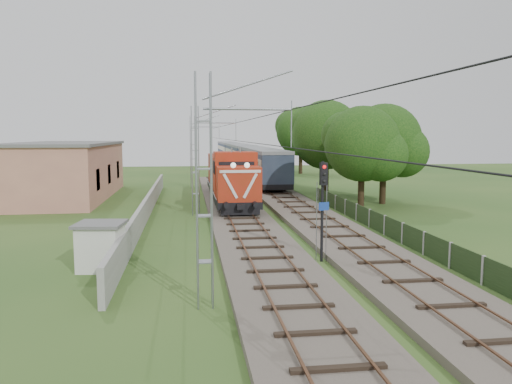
{
  "coord_description": "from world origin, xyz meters",
  "views": [
    {
      "loc": [
        -3.51,
        -24.85,
        5.95
      ],
      "look_at": [
        0.86,
        7.31,
        2.2
      ],
      "focal_mm": 35.0,
      "sensor_mm": 36.0,
      "label": 1
    }
  ],
  "objects": [
    {
      "name": "coach_rake",
      "position": [
        5.0,
        57.41,
        2.62
      ],
      "size": [
        3.19,
        71.03,
        3.68
      ],
      "color": "black",
      "rests_on": "ground"
    },
    {
      "name": "relay_hut",
      "position": [
        -7.4,
        -2.53,
        1.06
      ],
      "size": [
        2.26,
        2.26,
        2.1
      ],
      "color": "silver",
      "rests_on": "ground"
    },
    {
      "name": "locomotive",
      "position": [
        0.0,
        17.76,
        2.33
      ],
      "size": [
        3.15,
        17.97,
        4.56
      ],
      "color": "black",
      "rests_on": "ground"
    },
    {
      "name": "ground",
      "position": [
        0.0,
        0.0,
        0.0
      ],
      "size": [
        140.0,
        140.0,
        0.0
      ],
      "primitive_type": "plane",
      "color": "#2B4E1D",
      "rests_on": "ground"
    },
    {
      "name": "tree_b",
      "position": [
        13.15,
        15.97,
        5.34
      ],
      "size": [
        6.61,
        6.29,
        8.56
      ],
      "color": "#332515",
      "rests_on": "ground"
    },
    {
      "name": "signal_post",
      "position": [
        2.64,
        -2.59,
        3.24
      ],
      "size": [
        0.51,
        0.41,
        4.72
      ],
      "color": "black",
      "rests_on": "ground"
    },
    {
      "name": "tree_c",
      "position": [
        10.2,
        23.46,
        5.83
      ],
      "size": [
        7.21,
        6.87,
        9.35
      ],
      "color": "#332515",
      "rests_on": "ground"
    },
    {
      "name": "track_main",
      "position": [
        0.0,
        7.0,
        0.18
      ],
      "size": [
        4.2,
        70.0,
        0.45
      ],
      "color": "#6B6054",
      "rests_on": "ground"
    },
    {
      "name": "track_side",
      "position": [
        5.0,
        20.0,
        0.18
      ],
      "size": [
        4.2,
        80.0,
        0.45
      ],
      "color": "#6B6054",
      "rests_on": "ground"
    },
    {
      "name": "station_building",
      "position": [
        -15.0,
        24.0,
        2.63
      ],
      "size": [
        8.4,
        20.4,
        5.22
      ],
      "color": "tan",
      "rests_on": "ground"
    },
    {
      "name": "tree_d",
      "position": [
        13.54,
        49.42,
        6.32
      ],
      "size": [
        7.82,
        7.45,
        10.14
      ],
      "color": "#332515",
      "rests_on": "ground"
    },
    {
      "name": "boundary_wall",
      "position": [
        -6.5,
        12.0,
        0.75
      ],
      "size": [
        0.25,
        40.0,
        1.5
      ],
      "primitive_type": "cube",
      "color": "#9E9E99",
      "rests_on": "ground"
    },
    {
      "name": "tree_a",
      "position": [
        10.35,
        13.57,
        5.14
      ],
      "size": [
        6.35,
        6.05,
        8.23
      ],
      "color": "#332515",
      "rests_on": "ground"
    },
    {
      "name": "catenary",
      "position": [
        -2.95,
        12.0,
        4.05
      ],
      "size": [
        3.31,
        70.0,
        8.0
      ],
      "color": "gray",
      "rests_on": "ground"
    },
    {
      "name": "fence",
      "position": [
        8.0,
        3.0,
        0.6
      ],
      "size": [
        0.12,
        32.0,
        1.2
      ],
      "color": "black",
      "rests_on": "ground"
    }
  ]
}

